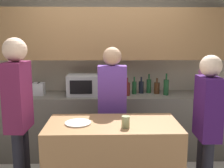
{
  "coord_description": "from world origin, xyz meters",
  "views": [
    {
      "loc": [
        -0.04,
        -2.43,
        1.77
      ],
      "look_at": [
        0.04,
        0.32,
        1.29
      ],
      "focal_mm": 42.0,
      "sensor_mm": 36.0,
      "label": 1
    }
  ],
  "objects": [
    {
      "name": "back_counter",
      "position": [
        0.0,
        1.39,
        0.47
      ],
      "size": [
        3.6,
        0.62,
        0.94
      ],
      "color": "#6B665B",
      "rests_on": "ground_plane"
    },
    {
      "name": "person_right",
      "position": [
        -0.9,
        0.12,
        1.07
      ],
      "size": [
        0.23,
        0.35,
        1.78
      ],
      "rotation": [
        0.0,
        0.0,
        -1.62
      ],
      "color": "black",
      "rests_on": "ground_plane"
    },
    {
      "name": "cup_0",
      "position": [
        0.16,
        -0.06,
        0.99
      ],
      "size": [
        0.08,
        0.08,
        0.11
      ],
      "color": "#A8B47B",
      "rests_on": "kitchen_island"
    },
    {
      "name": "person_left",
      "position": [
        0.98,
        0.04,
        0.96
      ],
      "size": [
        0.21,
        0.35,
        1.61
      ],
      "rotation": [
        0.0,
        0.0,
        1.54
      ],
      "color": "black",
      "rests_on": "ground_plane"
    },
    {
      "name": "bottle_3",
      "position": [
        0.64,
        1.49,
        1.05
      ],
      "size": [
        0.07,
        0.07,
        0.29
      ],
      "color": "#194723",
      "rests_on": "back_counter"
    },
    {
      "name": "bottle_4",
      "position": [
        0.75,
        1.43,
        1.03
      ],
      "size": [
        0.08,
        0.08,
        0.24
      ],
      "color": "#472814",
      "rests_on": "back_counter"
    },
    {
      "name": "bottle_0",
      "position": [
        0.29,
        1.31,
        1.04
      ],
      "size": [
        0.08,
        0.08,
        0.26
      ],
      "color": "maroon",
      "rests_on": "back_counter"
    },
    {
      "name": "back_wall",
      "position": [
        0.0,
        1.66,
        1.54
      ],
      "size": [
        6.4,
        0.4,
        2.7
      ],
      "color": "#B2A893",
      "rests_on": "ground_plane"
    },
    {
      "name": "microwave",
      "position": [
        -0.32,
        1.38,
        1.09
      ],
      "size": [
        0.52,
        0.39,
        0.3
      ],
      "color": "#B7BABC",
      "rests_on": "back_counter"
    },
    {
      "name": "bottle_1",
      "position": [
        0.4,
        1.42,
        1.04
      ],
      "size": [
        0.07,
        0.07,
        0.26
      ],
      "color": "#194723",
      "rests_on": "back_counter"
    },
    {
      "name": "plate_on_island",
      "position": [
        -0.3,
        0.06,
        0.94
      ],
      "size": [
        0.26,
        0.26,
        0.01
      ],
      "color": "white",
      "rests_on": "kitchen_island"
    },
    {
      "name": "bottle_5",
      "position": [
        0.86,
        1.33,
        1.06
      ],
      "size": [
        0.08,
        0.08,
        0.32
      ],
      "color": "#194723",
      "rests_on": "back_counter"
    },
    {
      "name": "person_center",
      "position": [
        0.05,
        0.66,
        0.99
      ],
      "size": [
        0.34,
        0.22,
        1.67
      ],
      "rotation": [
        0.0,
        0.0,
        -3.16
      ],
      "color": "black",
      "rests_on": "ground_plane"
    },
    {
      "name": "bottle_2",
      "position": [
        0.51,
        1.47,
        1.04
      ],
      "size": [
        0.08,
        0.08,
        0.25
      ],
      "color": "black",
      "rests_on": "back_counter"
    },
    {
      "name": "kitchen_island",
      "position": [
        0.04,
        0.07,
        0.47
      ],
      "size": [
        1.32,
        0.65,
        0.94
      ],
      "color": "#996B42",
      "rests_on": "ground_plane"
    },
    {
      "name": "toaster",
      "position": [
        -1.06,
        1.38,
        1.03
      ],
      "size": [
        0.26,
        0.16,
        0.18
      ],
      "color": "silver",
      "rests_on": "back_counter"
    },
    {
      "name": "potted_plant",
      "position": [
        1.41,
        1.38,
        1.14
      ],
      "size": [
        0.14,
        0.14,
        0.39
      ],
      "color": "brown",
      "rests_on": "back_counter"
    }
  ]
}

